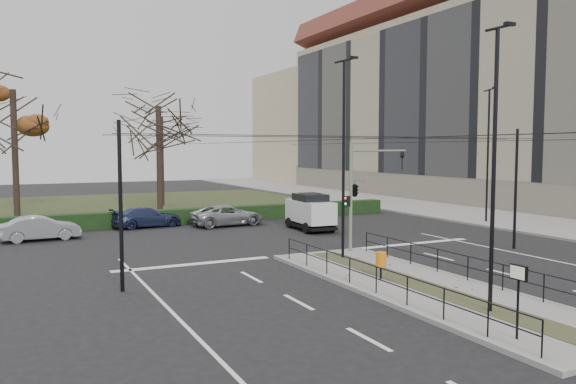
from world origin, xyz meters
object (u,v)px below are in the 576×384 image
Objects in this scene: streetlamp_sidewalk at (488,153)px; bare_tree_center at (161,123)px; streetlamp_median_far at (344,156)px; traffic_light at (356,188)px; parked_car_third at (147,217)px; bare_tree_near at (158,114)px; info_panel at (518,281)px; litter_bin at (381,260)px; parked_car_fourth at (228,215)px; parked_car_second at (41,228)px; streetlamp_median_near at (494,166)px; white_van at (310,211)px; rust_tree at (13,90)px.

streetlamp_sidewalk is 0.88× the size of bare_tree_center.
streetlamp_median_far is at bearing -87.00° from bare_tree_center.
streetlamp_sidewalk is at bearing 20.54° from traffic_light.
bare_tree_near is (2.49, 6.83, 7.01)m from parked_car_third.
info_panel is at bearing -90.46° from bare_tree_center.
litter_bin is 0.21× the size of parked_car_fourth.
bare_tree_near is (-3.03, 21.64, 2.97)m from streetlamp_median_far.
traffic_light is 0.58× the size of streetlamp_median_far.
bare_tree_near is at bearing 102.63° from traffic_light.
parked_car_second is 0.92× the size of parked_car_third.
streetlamp_sidewalk is (13.83, 5.18, 1.56)m from traffic_light.
streetlamp_median_near is 1.93× the size of parked_car_third.
traffic_light is 6.40m from litter_bin.
bare_tree_near is at bearing -26.65° from parked_car_third.
litter_bin is 19.61m from parked_car_second.
litter_bin is 26.75m from bare_tree_near.
streetlamp_median_far is at bearing -139.32° from traffic_light.
parked_car_second is 19.76m from bare_tree_center.
bare_tree_near is (-2.55, 30.73, 3.17)m from streetlamp_median_near.
parked_car_third is 0.92× the size of parked_car_fourth.
litter_bin is at bearing -172.96° from parked_car_third.
parked_car_second is 11.32m from parked_car_fourth.
bare_tree_near reaches higher than info_panel.
white_van is at bearing -129.77° from parked_car_third.
streetlamp_median_near reaches higher than parked_car_second.
streetlamp_median_far is (0.93, 4.14, 3.82)m from litter_bin.
bare_tree_near is (-18.38, 15.15, 2.94)m from streetlamp_sidewalk.
parked_car_second is (-10.96, 16.26, -0.19)m from litter_bin.
bare_tree_near is at bearing -46.72° from parked_car_second.
parked_car_second is 14.31m from rust_tree.
streetlamp_sidewalk is at bearing -51.46° from bare_tree_center.
traffic_light is 0.57× the size of streetlamp_sidewalk.
streetlamp_median_far is 1.87× the size of parked_car_fourth.
bare_tree_near is (-4.56, 20.33, 4.50)m from traffic_light.
rust_tree is (-12.30, 10.32, 8.54)m from parked_car_fourth.
traffic_light is 12.37m from parked_car_fourth.
streetlamp_median_near is at bearing -101.64° from white_van.
bare_tree_near is at bearing 94.67° from litter_bin.
parked_car_second is 0.38× the size of bare_tree_near.
parked_car_second is at bearing -124.05° from bare_tree_center.
info_panel reaches higher than litter_bin.
streetlamp_sidewalk is at bearing 45.94° from info_panel.
parked_car_third is at bearing 98.25° from info_panel.
parked_car_fourth is (4.90, -1.57, 0.02)m from parked_car_third.
litter_bin is at bearing -146.85° from streetlamp_sidewalk.
streetlamp_median_far is at bearing 81.08° from info_panel.
litter_bin is 0.24× the size of white_van.
traffic_light is 0.60× the size of streetlamp_median_near.
streetlamp_sidewalk reaches higher than streetlamp_median_near.
bare_tree_near reaches higher than bare_tree_center.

